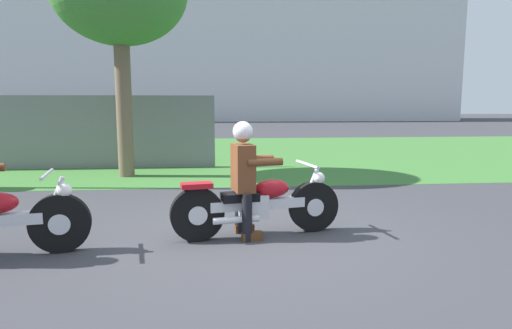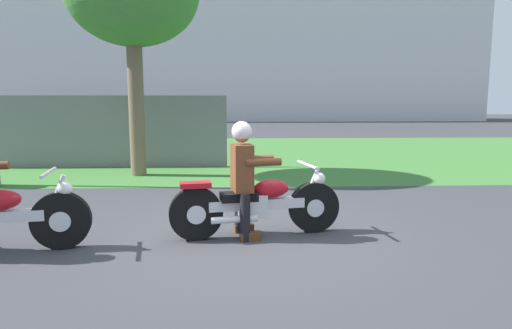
# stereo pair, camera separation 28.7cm
# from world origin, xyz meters

# --- Properties ---
(ground) EXTENTS (120.00, 120.00, 0.00)m
(ground) POSITION_xyz_m (0.00, 0.00, 0.00)
(ground) COLOR #38383D
(grass_verge) EXTENTS (60.00, 12.00, 0.01)m
(grass_verge) POSITION_xyz_m (0.00, 9.16, 0.00)
(grass_verge) COLOR #3D7533
(grass_verge) RESTS_ON ground
(stadium_facade) EXTENTS (49.28, 8.00, 12.42)m
(stadium_facade) POSITION_xyz_m (-2.34, 38.01, 6.21)
(stadium_facade) COLOR silver
(stadium_facade) RESTS_ON ground
(motorcycle_lead) EXTENTS (2.09, 0.73, 0.87)m
(motorcycle_lead) POSITION_xyz_m (0.05, 0.05, 0.39)
(motorcycle_lead) COLOR black
(motorcycle_lead) RESTS_ON ground
(rider_lead) EXTENTS (0.61, 0.53, 1.40)m
(rider_lead) POSITION_xyz_m (-0.12, 0.02, 0.81)
(rider_lead) COLOR black
(rider_lead) RESTS_ON ground
(fence_segment) EXTENTS (7.00, 0.06, 1.80)m
(fence_segment) POSITION_xyz_m (-3.97, 6.04, 0.90)
(fence_segment) COLOR slate
(fence_segment) RESTS_ON ground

